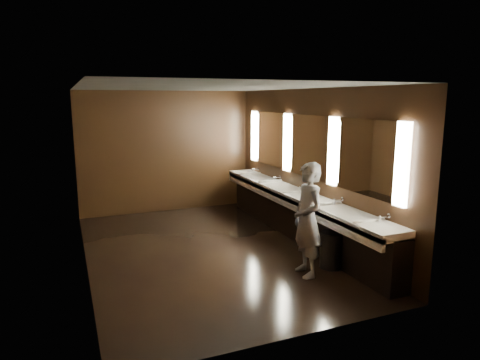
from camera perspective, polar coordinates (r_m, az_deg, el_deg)
name	(u,v)px	position (r m, az deg, el deg)	size (l,w,h in m)	color
floor	(208,251)	(7.61, -4.31, -9.37)	(6.00, 6.00, 0.00)	black
ceiling	(205,87)	(7.14, -4.64, 12.22)	(4.00, 6.00, 0.02)	#2D2D2B
wall_back	(167,152)	(10.11, -9.75, 3.72)	(4.00, 0.02, 2.80)	black
wall_front	(295,216)	(4.55, 7.35, -4.84)	(4.00, 0.02, 2.80)	black
wall_left	(81,180)	(6.91, -20.45, -0.06)	(0.02, 6.00, 2.80)	black
wall_right	(309,165)	(8.08, 9.15, 1.98)	(0.02, 6.00, 2.80)	black
sink_counter	(298,213)	(8.16, 7.72, -4.38)	(0.55, 5.40, 1.01)	black
mirror_band	(308,146)	(8.02, 9.11, 4.45)	(0.06, 5.03, 1.15)	white
person	(308,220)	(6.43, 9.01, -5.23)	(0.63, 0.41, 1.71)	#7F96BE
trash_bin	(332,250)	(6.95, 12.15, -9.09)	(0.37, 0.37, 0.57)	black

